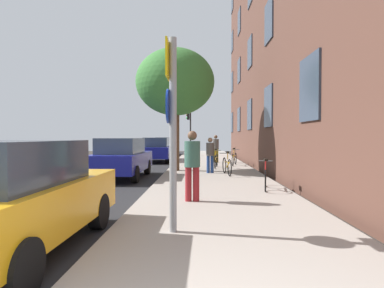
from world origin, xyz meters
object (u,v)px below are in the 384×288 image
object	(u,v)px
tree_near	(175,83)
bicycle_2	(216,160)
pedestrian_0	(192,161)
car_3	(165,146)
pedestrian_2	(216,147)
traffic_light	(189,124)
bicycle_0	(265,177)
pedestrian_1	(210,153)
car_1	(122,158)
car_2	(157,149)
car_0	(8,197)
sign_post	(172,119)
bicycle_1	(227,166)
bicycle_3	(234,158)

from	to	relation	value
tree_near	bicycle_2	world-z (taller)	tree_near
pedestrian_0	car_3	size ratio (longest dim) A/B	0.42
tree_near	pedestrian_2	size ratio (longest dim) A/B	3.37
traffic_light	bicycle_0	world-z (taller)	traffic_light
tree_near	car_3	xyz separation A→B (m)	(-2.04, 14.63, -3.35)
pedestrian_1	bicycle_0	bearing A→B (deg)	-70.24
tree_near	car_1	size ratio (longest dim) A/B	1.34
bicycle_2	car_2	distance (m)	6.24
traffic_light	car_0	world-z (taller)	traffic_light
car_3	car_1	bearing A→B (deg)	-89.82
tree_near	car_3	size ratio (longest dim) A/B	1.38
car_0	bicycle_0	bearing A→B (deg)	47.79
pedestrian_0	car_3	world-z (taller)	pedestrian_0
bicycle_0	bicycle_2	bearing A→B (deg)	100.02
bicycle_0	pedestrian_1	distance (m)	4.51
car_2	car_3	size ratio (longest dim) A/B	1.04
traffic_light	sign_post	bearing A→B (deg)	-88.91
bicycle_0	car_1	bearing A→B (deg)	147.96
sign_post	pedestrian_1	xyz separation A→B (m)	(0.92, 8.54, -0.98)
car_1	bicycle_1	bearing A→B (deg)	5.40
bicycle_1	car_0	bearing A→B (deg)	-113.61
pedestrian_0	pedestrian_2	size ratio (longest dim) A/B	1.02
traffic_light	pedestrian_2	world-z (taller)	traffic_light
car_0	car_3	bearing A→B (deg)	91.11
bicycle_1	car_2	size ratio (longest dim) A/B	0.41
bicycle_2	pedestrian_1	distance (m)	2.35
sign_post	bicycle_1	distance (m)	8.21
sign_post	car_2	xyz separation A→B (m)	(-2.37, 15.85, -1.14)
sign_post	car_2	size ratio (longest dim) A/B	0.75
tree_near	pedestrian_0	bearing A→B (deg)	-82.31
car_0	car_2	bearing A→B (deg)	90.48
traffic_light	tree_near	world-z (taller)	tree_near
car_0	car_3	distance (m)	25.00
bicycle_1	car_3	xyz separation A→B (m)	(-4.30, 16.27, 0.34)
bicycle_2	car_1	distance (m)	5.15
bicycle_0	bicycle_3	xyz separation A→B (m)	(-0.07, 7.98, 0.02)
sign_post	bicycle_3	bearing A→B (deg)	79.12
tree_near	bicycle_1	bearing A→B (deg)	-35.97
bicycle_2	bicycle_3	xyz separation A→B (m)	(1.08, 1.50, -0.01)
bicycle_2	pedestrian_2	size ratio (longest dim) A/B	1.00
pedestrian_0	car_2	size ratio (longest dim) A/B	0.40
bicycle_2	bicycle_0	bearing A→B (deg)	-79.98
car_3	traffic_light	bearing A→B (deg)	-48.75
car_0	tree_near	bearing A→B (deg)	81.44
pedestrian_0	car_2	world-z (taller)	pedestrian_0
car_3	pedestrian_2	bearing A→B (deg)	-67.51
pedestrian_2	sign_post	bearing A→B (deg)	-95.80
bicycle_0	bicycle_3	bearing A→B (deg)	90.47
tree_near	car_0	distance (m)	11.01
sign_post	pedestrian_1	world-z (taller)	sign_post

